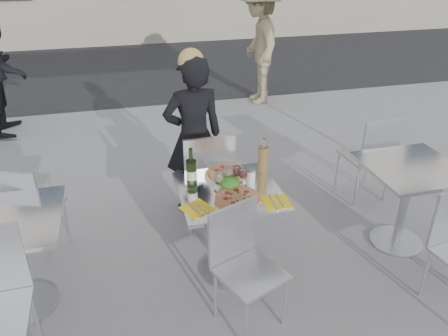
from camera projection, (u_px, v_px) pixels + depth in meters
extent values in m
plane|color=slate|center=(229.00, 271.00, 3.46)|extent=(80.00, 80.00, 0.00)
cube|color=black|center=(149.00, 65.00, 9.03)|extent=(24.00, 5.00, 0.00)
cylinder|color=#B7BABF|center=(229.00, 270.00, 3.46)|extent=(0.44, 0.44, 0.02)
cylinder|color=#B7BABF|center=(229.00, 233.00, 3.29)|extent=(0.07, 0.07, 0.72)
cube|color=silver|center=(229.00, 192.00, 3.12)|extent=(0.72, 0.72, 0.03)
cylinder|color=#B7BABF|center=(27.00, 304.00, 3.13)|extent=(0.44, 0.44, 0.02)
cylinder|color=#B7BABF|center=(16.00, 266.00, 2.97)|extent=(0.07, 0.07, 0.72)
cube|color=silver|center=(3.00, 221.00, 2.80)|extent=(0.72, 0.72, 0.03)
cylinder|color=#B7BABF|center=(396.00, 241.00, 3.78)|extent=(0.44, 0.44, 0.02)
cylinder|color=#B7BABF|center=(404.00, 206.00, 3.62)|extent=(0.07, 0.07, 0.72)
cube|color=silver|center=(412.00, 168.00, 3.45)|extent=(0.72, 0.72, 0.03)
cylinder|color=silver|center=(219.00, 187.00, 4.17)|extent=(0.02, 0.02, 0.46)
cylinder|color=silver|center=(181.00, 193.00, 4.08)|extent=(0.02, 0.02, 0.46)
cylinder|color=silver|center=(230.00, 208.00, 3.85)|extent=(0.02, 0.02, 0.46)
cylinder|color=silver|center=(189.00, 214.00, 3.77)|extent=(0.02, 0.02, 0.46)
cube|color=silver|center=(205.00, 177.00, 3.85)|extent=(0.44, 0.44, 0.03)
cube|color=silver|center=(210.00, 163.00, 3.56)|extent=(0.43, 0.04, 0.46)
cylinder|color=silver|center=(246.00, 326.00, 2.71)|extent=(0.02, 0.02, 0.41)
cylinder|color=silver|center=(285.00, 303.00, 2.89)|extent=(0.02, 0.02, 0.41)
cylinder|color=silver|center=(215.00, 295.00, 2.95)|extent=(0.02, 0.02, 0.41)
cylinder|color=silver|center=(253.00, 275.00, 3.12)|extent=(0.02, 0.02, 0.41)
cube|color=silver|center=(251.00, 274.00, 2.82)|extent=(0.50, 0.50, 0.02)
cube|color=silver|center=(233.00, 232.00, 2.85)|extent=(0.37, 0.17, 0.41)
cylinder|color=silver|center=(67.00, 221.00, 3.70)|extent=(0.02, 0.02, 0.43)
cylinder|color=silver|center=(28.00, 219.00, 3.73)|extent=(0.02, 0.02, 0.43)
cylinder|color=silver|center=(49.00, 247.00, 3.39)|extent=(0.02, 0.02, 0.43)
cylinder|color=silver|center=(7.00, 244.00, 3.42)|extent=(0.02, 0.02, 0.43)
cube|color=silver|center=(33.00, 209.00, 3.45)|extent=(0.51, 0.51, 0.02)
cube|color=silver|center=(13.00, 198.00, 3.17)|extent=(0.39, 0.16, 0.43)
cylinder|color=silver|center=(36.00, 319.00, 2.74)|extent=(0.02, 0.02, 0.46)
cylinder|color=silver|center=(366.00, 166.00, 4.58)|extent=(0.02, 0.02, 0.43)
cylinder|color=silver|center=(337.00, 171.00, 4.49)|extent=(0.02, 0.02, 0.43)
cylinder|color=silver|center=(387.00, 181.00, 4.29)|extent=(0.02, 0.02, 0.43)
cylinder|color=silver|center=(356.00, 187.00, 4.20)|extent=(0.02, 0.02, 0.43)
cube|color=silver|center=(365.00, 156.00, 4.28)|extent=(0.44, 0.44, 0.02)
cube|color=silver|center=(382.00, 143.00, 4.01)|extent=(0.41, 0.05, 0.43)
cylinder|color=silver|center=(425.00, 274.00, 3.13)|extent=(0.02, 0.02, 0.42)
imported|color=black|center=(194.00, 137.00, 3.94)|extent=(0.57, 0.40, 1.49)
imported|color=black|center=(0.00, 69.00, 5.60)|extent=(0.65, 0.83, 1.70)
imported|color=#92855E|center=(259.00, 45.00, 6.64)|extent=(0.79, 1.22, 1.79)
cylinder|color=tan|center=(238.00, 198.00, 3.00)|extent=(0.32, 0.32, 0.02)
cylinder|color=#D1C687|center=(238.00, 197.00, 2.99)|extent=(0.28, 0.28, 0.00)
cylinder|color=white|center=(227.00, 175.00, 3.30)|extent=(0.34, 0.34, 0.01)
cylinder|color=tan|center=(227.00, 173.00, 3.29)|extent=(0.30, 0.30, 0.02)
cylinder|color=#D1C687|center=(227.00, 172.00, 3.29)|extent=(0.27, 0.27, 0.00)
cylinder|color=white|center=(229.00, 187.00, 3.14)|extent=(0.22, 0.22, 0.01)
ellipsoid|color=#1F711C|center=(229.00, 182.00, 3.12)|extent=(0.15, 0.15, 0.08)
sphere|color=#B21914|center=(234.00, 179.00, 3.14)|extent=(0.03, 0.03, 0.03)
cylinder|color=#2D4A1B|center=(192.00, 173.00, 3.12)|extent=(0.07, 0.07, 0.20)
cone|color=#2D4A1B|center=(191.00, 161.00, 3.08)|extent=(0.07, 0.07, 0.03)
cylinder|color=#2D4A1B|center=(191.00, 155.00, 3.06)|extent=(0.03, 0.03, 0.10)
cylinder|color=silver|center=(192.00, 174.00, 3.13)|extent=(0.08, 0.08, 0.07)
cylinder|color=tan|center=(263.00, 161.00, 3.28)|extent=(0.08, 0.08, 0.22)
cylinder|color=white|center=(264.00, 144.00, 3.21)|extent=(0.03, 0.03, 0.08)
cylinder|color=white|center=(251.00, 176.00, 3.20)|extent=(0.06, 0.06, 0.09)
cylinder|color=silver|center=(251.00, 170.00, 3.17)|extent=(0.06, 0.06, 0.02)
cylinder|color=white|center=(219.00, 191.00, 3.10)|extent=(0.06, 0.06, 0.00)
cylinder|color=white|center=(218.00, 185.00, 3.08)|extent=(0.01, 0.01, 0.09)
ellipsoid|color=white|center=(218.00, 177.00, 3.05)|extent=(0.07, 0.07, 0.08)
ellipsoid|color=#F3F6AD|center=(218.00, 178.00, 3.05)|extent=(0.05, 0.05, 0.05)
cylinder|color=white|center=(228.00, 185.00, 3.18)|extent=(0.06, 0.06, 0.00)
cylinder|color=white|center=(228.00, 179.00, 3.16)|extent=(0.01, 0.01, 0.09)
ellipsoid|color=white|center=(228.00, 171.00, 3.12)|extent=(0.07, 0.07, 0.08)
ellipsoid|color=#F3F6AD|center=(228.00, 172.00, 3.13)|extent=(0.05, 0.05, 0.05)
cylinder|color=white|center=(237.00, 184.00, 3.18)|extent=(0.06, 0.06, 0.00)
cylinder|color=white|center=(237.00, 179.00, 3.16)|extent=(0.01, 0.01, 0.09)
ellipsoid|color=white|center=(237.00, 171.00, 3.12)|extent=(0.07, 0.07, 0.08)
ellipsoid|color=#4C0A0C|center=(237.00, 172.00, 3.13)|extent=(0.05, 0.05, 0.05)
cylinder|color=white|center=(243.00, 187.00, 3.15)|extent=(0.06, 0.06, 0.00)
cylinder|color=white|center=(243.00, 181.00, 3.13)|extent=(0.01, 0.01, 0.09)
ellipsoid|color=white|center=(243.00, 173.00, 3.10)|extent=(0.07, 0.07, 0.08)
ellipsoid|color=#4C0A0C|center=(243.00, 174.00, 3.10)|extent=(0.05, 0.05, 0.05)
cube|color=yellow|center=(197.00, 208.00, 2.90)|extent=(0.24, 0.24, 0.00)
cube|color=#B7BABF|center=(194.00, 208.00, 2.89)|extent=(0.10, 0.19, 0.00)
cube|color=#B7BABF|center=(201.00, 207.00, 2.90)|extent=(0.09, 0.17, 0.00)
cube|color=yellow|center=(276.00, 202.00, 2.97)|extent=(0.19, 0.19, 0.00)
cube|color=#B7BABF|center=(273.00, 202.00, 2.96)|extent=(0.02, 0.20, 0.00)
cube|color=#B7BABF|center=(280.00, 201.00, 2.98)|extent=(0.02, 0.18, 0.00)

